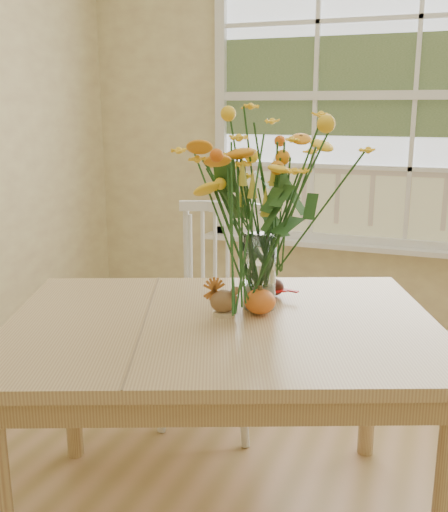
% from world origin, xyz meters
% --- Properties ---
extents(wall_back, '(4.00, 0.02, 2.70)m').
position_xyz_m(wall_back, '(0.00, 2.25, 1.35)').
color(wall_back, '#CCB582').
rests_on(wall_back, floor).
extents(window, '(2.42, 0.12, 1.74)m').
position_xyz_m(window, '(0.00, 2.21, 1.53)').
color(window, silver).
rests_on(window, wall_back).
extents(dining_table, '(1.74, 1.51, 0.78)m').
position_xyz_m(dining_table, '(-0.47, 0.50, 0.69)').
color(dining_table, tan).
rests_on(dining_table, floor).
extents(windsor_chair, '(0.50, 0.48, 1.02)m').
position_xyz_m(windsor_chair, '(-0.76, 1.25, 0.57)').
color(windsor_chair, white).
rests_on(windsor_chair, floor).
extents(flower_vase, '(0.56, 0.56, 0.66)m').
position_xyz_m(flower_vase, '(-0.39, 0.68, 1.18)').
color(flower_vase, white).
rests_on(flower_vase, dining_table).
extents(pumpkin, '(0.11, 0.11, 0.09)m').
position_xyz_m(pumpkin, '(-0.37, 0.60, 0.82)').
color(pumpkin, '#C24916').
rests_on(pumpkin, dining_table).
extents(turkey_figurine, '(0.12, 0.11, 0.12)m').
position_xyz_m(turkey_figurine, '(-0.48, 0.55, 0.83)').
color(turkey_figurine, '#CCB78C').
rests_on(turkey_figurine, dining_table).
extents(dark_gourd, '(0.13, 0.07, 0.06)m').
position_xyz_m(dark_gourd, '(-0.38, 0.82, 0.81)').
color(dark_gourd, '#38160F').
rests_on(dark_gourd, dining_table).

